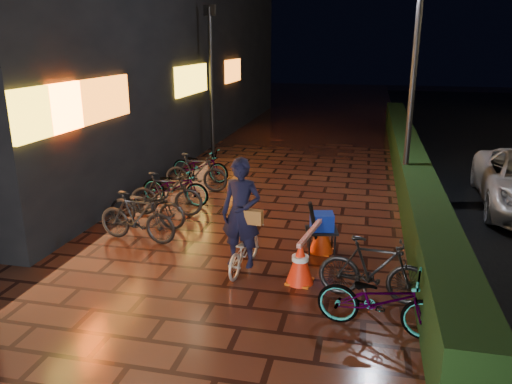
# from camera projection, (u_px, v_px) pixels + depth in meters

# --- Properties ---
(ground) EXTENTS (80.00, 80.00, 0.00)m
(ground) POSITION_uv_depth(u_px,v_px,m) (213.00, 304.00, 7.51)
(ground) COLOR #381911
(ground) RESTS_ON ground
(hedge) EXTENTS (0.70, 20.00, 1.00)m
(hedge) POSITION_uv_depth(u_px,v_px,m) (408.00, 162.00, 14.14)
(hedge) COLOR black
(hedge) RESTS_ON ground
(storefront_block) EXTENTS (12.09, 22.00, 9.00)m
(storefront_block) POSITION_uv_depth(u_px,v_px,m) (61.00, 21.00, 18.92)
(storefront_block) COLOR black
(storefront_block) RESTS_ON ground
(lamp_post_hedge) EXTENTS (0.49, 0.15, 5.09)m
(lamp_post_hedge) POSITION_uv_depth(u_px,v_px,m) (413.00, 87.00, 11.25)
(lamp_post_hedge) COLOR black
(lamp_post_hedge) RESTS_ON ground
(lamp_post_sf) EXTENTS (0.46, 0.24, 4.86)m
(lamp_post_sf) POSITION_uv_depth(u_px,v_px,m) (211.00, 76.00, 16.22)
(lamp_post_sf) COLOR black
(lamp_post_sf) RESTS_ON ground
(cyclist) EXTENTS (0.74, 1.43, 1.99)m
(cyclist) POSITION_uv_depth(u_px,v_px,m) (242.00, 230.00, 8.40)
(cyclist) COLOR silver
(cyclist) RESTS_ON ground
(traffic_barrier) EXTENTS (0.68, 1.77, 0.72)m
(traffic_barrier) POSITION_uv_depth(u_px,v_px,m) (312.00, 247.00, 8.66)
(traffic_barrier) COLOR #FF260D
(traffic_barrier) RESTS_ON ground
(cart_assembly) EXTENTS (0.66, 0.70, 1.09)m
(cart_assembly) POSITION_uv_depth(u_px,v_px,m) (321.00, 224.00, 9.20)
(cart_assembly) COLOR black
(cart_assembly) RESTS_ON ground
(parked_bikes_storefront) EXTENTS (1.96, 5.18, 1.00)m
(parked_bikes_storefront) POSITION_uv_depth(u_px,v_px,m) (173.00, 188.00, 11.73)
(parked_bikes_storefront) COLOR black
(parked_bikes_storefront) RESTS_ON ground
(parked_bikes_hedge) EXTENTS (1.84, 1.60, 1.00)m
(parked_bikes_hedge) POSITION_uv_depth(u_px,v_px,m) (377.00, 285.00, 7.07)
(parked_bikes_hedge) COLOR black
(parked_bikes_hedge) RESTS_ON ground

